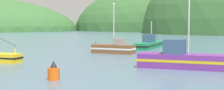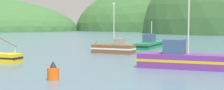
{
  "view_description": "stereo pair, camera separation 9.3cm",
  "coord_description": "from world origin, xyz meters",
  "px_view_note": "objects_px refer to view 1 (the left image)",
  "views": [
    {
      "loc": [
        -4.41,
        -11.15,
        3.88
      ],
      "look_at": [
        -1.53,
        27.24,
        1.4
      ],
      "focal_mm": 48.03,
      "sensor_mm": 36.0,
      "label": 1
    },
    {
      "loc": [
        -4.32,
        -11.16,
        3.88
      ],
      "look_at": [
        -1.53,
        27.24,
        1.4
      ],
      "focal_mm": 48.03,
      "sensor_mm": 36.0,
      "label": 2
    }
  ],
  "objects_px": {
    "fishing_boat_green": "(150,44)",
    "fishing_boat_brown": "(114,48)",
    "fishing_boat_purple": "(186,59)",
    "channel_buoy": "(54,72)"
  },
  "relations": [
    {
      "from": "fishing_boat_purple",
      "to": "fishing_boat_brown",
      "type": "height_order",
      "value": "fishing_boat_purple"
    },
    {
      "from": "fishing_boat_green",
      "to": "fishing_boat_brown",
      "type": "bearing_deg",
      "value": 170.21
    },
    {
      "from": "channel_buoy",
      "to": "fishing_boat_purple",
      "type": "bearing_deg",
      "value": 23.77
    },
    {
      "from": "fishing_boat_green",
      "to": "channel_buoy",
      "type": "distance_m",
      "value": 33.07
    },
    {
      "from": "channel_buoy",
      "to": "fishing_boat_brown",
      "type": "bearing_deg",
      "value": 73.78
    },
    {
      "from": "fishing_boat_brown",
      "to": "channel_buoy",
      "type": "xyz_separation_m",
      "value": [
        -5.98,
        -20.54,
        -0.17
      ]
    },
    {
      "from": "fishing_boat_green",
      "to": "channel_buoy",
      "type": "xyz_separation_m",
      "value": [
        -13.22,
        -30.32,
        -0.15
      ]
    },
    {
      "from": "fishing_boat_purple",
      "to": "fishing_boat_green",
      "type": "height_order",
      "value": "fishing_boat_purple"
    },
    {
      "from": "fishing_boat_purple",
      "to": "channel_buoy",
      "type": "height_order",
      "value": "fishing_boat_purple"
    },
    {
      "from": "fishing_boat_purple",
      "to": "fishing_boat_green",
      "type": "bearing_deg",
      "value": 110.23
    }
  ]
}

